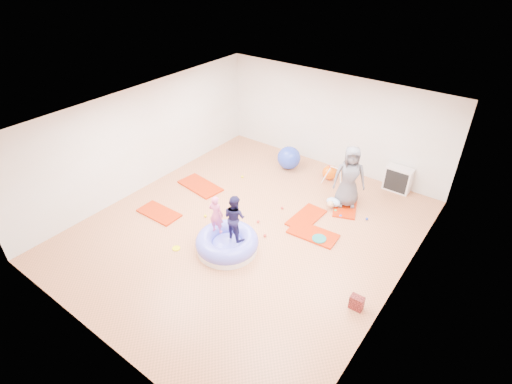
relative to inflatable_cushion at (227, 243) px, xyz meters
The scene contains 19 objects.
room 1.50m from the inflatable_cushion, 94.17° to the left, with size 7.01×8.01×2.81m.
gym_mat_front_left 2.26m from the inflatable_cushion, behind, with size 1.11×0.55×0.05m, color red.
gym_mat_mid_left 2.79m from the inflatable_cushion, 145.86° to the left, with size 1.27×0.64×0.05m, color red.
gym_mat_center_back 2.22m from the inflatable_cushion, 68.00° to the left, with size 1.11×0.55×0.05m, color red.
gym_mat_right 2.05m from the inflatable_cushion, 51.01° to the left, with size 1.15×0.57×0.05m, color red.
gym_mat_rear_right 3.41m from the inflatable_cushion, 65.97° to the left, with size 1.11×0.56×0.05m, color red.
inflatable_cushion is the anchor object (origin of this frame).
child_pink 0.76m from the inflatable_cushion, behind, with size 0.34×0.22×0.93m, color #E35994.
child_navy 0.79m from the inflatable_cushion, 36.40° to the left, with size 0.52×0.40×1.07m, color #161339.
adult_caregiver 3.51m from the inflatable_cushion, 66.73° to the left, with size 0.80×0.52×1.64m, color #4F4D56.
infant 3.08m from the inflatable_cushion, 68.31° to the left, with size 0.38×0.38×0.22m.
ball_pit_balls 1.77m from the inflatable_cushion, 79.02° to the left, with size 3.81×2.88×0.07m.
exercise_ball_blue 4.04m from the inflatable_cushion, 102.89° to the left, with size 0.69×0.69×0.69m, color #2239B6.
exercise_ball_orange 4.12m from the inflatable_cushion, 84.57° to the left, with size 0.42×0.42×0.42m, color #F15B06.
infant_play_gym 4.06m from the inflatable_cushion, 80.84° to the left, with size 0.64×0.61×0.49m.
cube_shelf 5.13m from the inflatable_cushion, 65.20° to the left, with size 0.70×0.35×0.70m.
balance_disc 2.12m from the inflatable_cushion, 44.56° to the left, with size 0.33×0.33×0.07m, color #19766D.
backpack 3.04m from the inflatable_cushion, ahead, with size 0.26×0.16×0.30m, color #A92B29.
yellow_toy 1.16m from the inflatable_cushion, 143.73° to the right, with size 0.18×0.18×0.03m, color #F5F104.
Camera 1 is at (4.65, -5.95, 5.97)m, focal length 28.00 mm.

